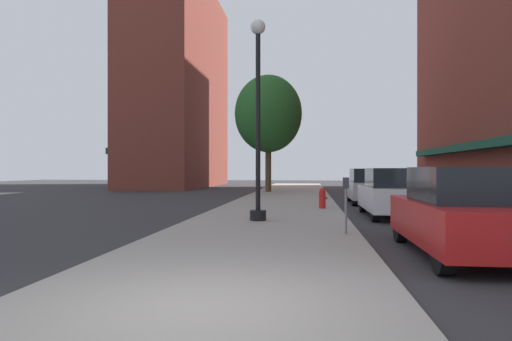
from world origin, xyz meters
TOP-DOWN VIEW (x-y plane):
  - ground_plane at (4.00, 18.00)m, footprint 90.00×90.00m
  - sidewalk_slab at (0.00, 19.00)m, footprint 4.80×50.00m
  - building_far_background at (-11.01, 37.00)m, footprint 6.80×18.00m
  - lamppost at (-0.29, 8.40)m, footprint 0.48×0.48m
  - fire_hydrant at (1.71, 12.83)m, footprint 0.33×0.26m
  - parking_meter_near at (2.05, 5.90)m, footprint 0.14×0.09m
  - tree_near at (-1.53, 25.75)m, footprint 4.56×4.56m
  - car_red at (4.00, 3.96)m, footprint 1.80×4.30m
  - car_white at (4.00, 11.02)m, footprint 1.80×4.30m
  - car_silver at (4.00, 17.13)m, footprint 1.80×4.30m

SIDE VIEW (x-z plane):
  - ground_plane at x=4.00m, z-range 0.00..0.00m
  - sidewalk_slab at x=0.00m, z-range 0.00..0.12m
  - fire_hydrant at x=1.71m, z-range 0.12..0.91m
  - car_red at x=4.00m, z-range -0.02..1.64m
  - car_white at x=4.00m, z-range -0.02..1.64m
  - car_silver at x=4.00m, z-range -0.02..1.64m
  - parking_meter_near at x=2.05m, z-range 0.29..1.60m
  - lamppost at x=-0.29m, z-range 0.25..6.15m
  - tree_near at x=-1.53m, z-range 1.44..9.35m
  - building_far_background at x=-11.01m, z-range -0.02..18.90m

